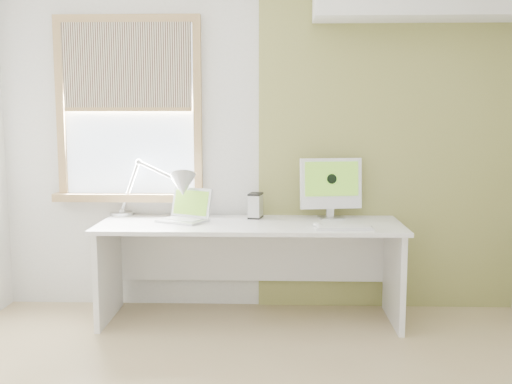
{
  "coord_description": "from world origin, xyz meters",
  "views": [
    {
      "loc": [
        0.12,
        -2.82,
        1.5
      ],
      "look_at": [
        0.0,
        1.05,
        1.0
      ],
      "focal_mm": 41.3,
      "sensor_mm": 36.0,
      "label": 1
    }
  ],
  "objects_px": {
    "laptop": "(186,213)",
    "external_drive": "(255,206)",
    "desk": "(250,247)",
    "desk_lamp": "(171,188)",
    "imac": "(331,185)"
  },
  "relations": [
    {
      "from": "laptop",
      "to": "external_drive",
      "type": "xyz_separation_m",
      "value": [
        0.51,
        0.13,
        0.04
      ]
    },
    {
      "from": "desk",
      "to": "external_drive",
      "type": "bearing_deg",
      "value": 77.53
    },
    {
      "from": "desk",
      "to": "external_drive",
      "type": "distance_m",
      "value": 0.33
    },
    {
      "from": "desk_lamp",
      "to": "laptop",
      "type": "height_order",
      "value": "desk_lamp"
    },
    {
      "from": "desk_lamp",
      "to": "imac",
      "type": "xyz_separation_m",
      "value": [
        1.2,
        0.06,
        0.02
      ]
    },
    {
      "from": "desk_lamp",
      "to": "laptop",
      "type": "bearing_deg",
      "value": -30.24
    },
    {
      "from": "desk",
      "to": "imac",
      "type": "xyz_separation_m",
      "value": [
        0.6,
        0.16,
        0.45
      ]
    },
    {
      "from": "laptop",
      "to": "imac",
      "type": "distance_m",
      "value": 1.1
    },
    {
      "from": "external_drive",
      "to": "desk",
      "type": "bearing_deg",
      "value": -102.47
    },
    {
      "from": "desk",
      "to": "imac",
      "type": "bearing_deg",
      "value": 14.48
    },
    {
      "from": "laptop",
      "to": "external_drive",
      "type": "relative_size",
      "value": 2.21
    },
    {
      "from": "desk",
      "to": "desk_lamp",
      "type": "bearing_deg",
      "value": 171.17
    },
    {
      "from": "desk",
      "to": "imac",
      "type": "distance_m",
      "value": 0.77
    },
    {
      "from": "imac",
      "to": "desk_lamp",
      "type": "bearing_deg",
      "value": -177.05
    },
    {
      "from": "desk",
      "to": "desk_lamp",
      "type": "relative_size",
      "value": 2.95
    }
  ]
}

